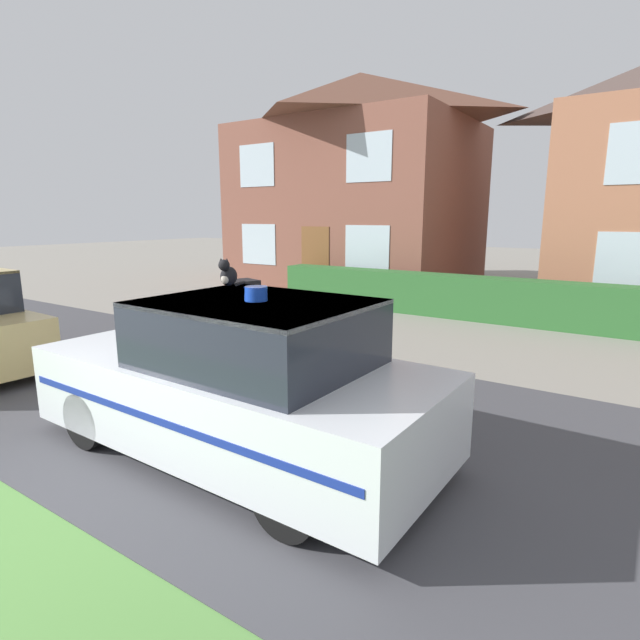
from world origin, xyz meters
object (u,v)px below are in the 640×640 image
(wheelie_bin, at_px, (243,304))
(cat, at_px, (228,274))
(police_car, at_px, (240,383))
(house_left, at_px, (359,181))

(wheelie_bin, bearing_deg, cat, -30.53)
(police_car, distance_m, cat, 1.11)
(house_left, relative_size, wheelie_bin, 7.21)
(cat, bearing_deg, wheelie_bin, -156.66)
(police_car, height_order, wheelie_bin, police_car)
(cat, distance_m, wheelie_bin, 6.14)
(wheelie_bin, bearing_deg, house_left, 119.21)
(house_left, xyz_separation_m, wheelie_bin, (1.54, -7.67, -3.06))
(police_car, bearing_deg, wheelie_bin, -46.96)
(cat, xyz_separation_m, wheelie_bin, (-3.98, 4.49, -1.32))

